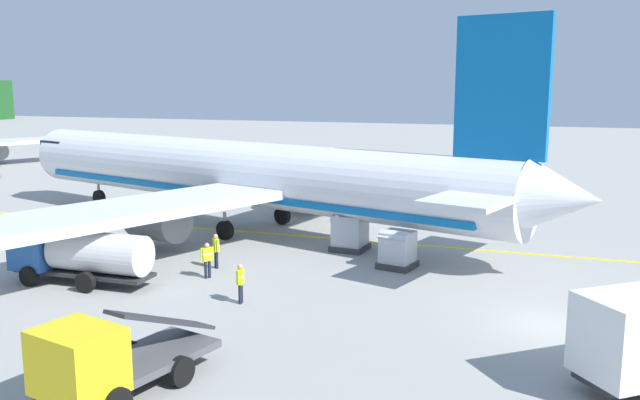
# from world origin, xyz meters

# --- Properties ---
(airliner_foreground) EXTENTS (34.10, 40.80, 11.90)m
(airliner_foreground) POSITION_xyz_m (11.43, 17.87, 3.39)
(airliner_foreground) COLOR silver
(airliner_foreground) RESTS_ON ground
(service_truck_catering) EXTENTS (6.09, 3.44, 2.50)m
(service_truck_catering) POSITION_xyz_m (-10.26, 11.86, 1.19)
(service_truck_catering) COLOR yellow
(service_truck_catering) RESTS_ON ground
(service_truck_pushback) EXTENTS (2.51, 6.52, 2.40)m
(service_truck_pushback) POSITION_xyz_m (-1.07, 19.98, 1.40)
(service_truck_pushback) COLOR #2659A5
(service_truck_pushback) RESTS_ON ground
(cargo_container_near) EXTENTS (1.94, 1.94, 2.08)m
(cargo_container_near) POSITION_xyz_m (8.63, 10.30, 0.98)
(cargo_container_near) COLOR #333338
(cargo_container_near) RESTS_ON ground
(cargo_container_mid) EXTENTS (1.93, 1.93, 1.92)m
(cargo_container_mid) POSITION_xyz_m (6.02, 7.11, 0.91)
(cargo_container_mid) COLOR #333338
(cargo_container_mid) RESTS_ON ground
(crew_marshaller) EXTENTS (0.51, 0.46, 1.66)m
(crew_marshaller) POSITION_xyz_m (1.49, 14.98, 0.97)
(crew_marshaller) COLOR #191E33
(crew_marshaller) RESTS_ON ground
(crew_loader_right) EXTENTS (0.62, 0.30, 1.65)m
(crew_loader_right) POSITION_xyz_m (-1.27, 11.98, 0.97)
(crew_loader_right) COLOR #191E33
(crew_loader_right) RESTS_ON ground
(crew_supervisor) EXTENTS (0.48, 0.48, 1.69)m
(crew_supervisor) POSITION_xyz_m (3.13, 15.39, 0.99)
(crew_supervisor) COLOR #191E33
(crew_supervisor) RESTS_ON ground
(apron_guide_line) EXTENTS (0.30, 60.00, 0.01)m
(apron_guide_line) POSITION_xyz_m (10.87, 13.41, 0.01)
(apron_guide_line) COLOR yellow
(apron_guide_line) RESTS_ON ground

